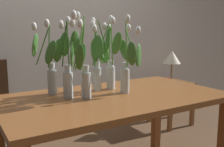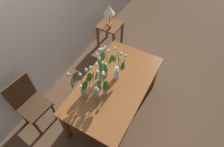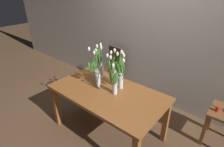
{
  "view_description": "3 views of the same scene",
  "coord_description": "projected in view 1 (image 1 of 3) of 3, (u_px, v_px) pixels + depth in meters",
  "views": [
    {
      "loc": [
        -0.97,
        -1.57,
        1.2
      ],
      "look_at": [
        -0.04,
        -0.04,
        0.91
      ],
      "focal_mm": 42.39,
      "sensor_mm": 36.0,
      "label": 1
    },
    {
      "loc": [
        -1.39,
        -0.73,
        2.93
      ],
      "look_at": [
        0.01,
        0.04,
        0.94
      ],
      "focal_mm": 30.42,
      "sensor_mm": 36.0,
      "label": 2
    },
    {
      "loc": [
        1.4,
        -1.58,
        2.1
      ],
      "look_at": [
        0.03,
        0.06,
        1.0
      ],
      "focal_mm": 28.83,
      "sensor_mm": 36.0,
      "label": 3
    }
  ],
  "objects": [
    {
      "name": "tulip_vase_0",
      "position": [
        66.0,
        70.0,
        1.83
      ],
      "size": [
        0.13,
        0.16,
        0.56
      ],
      "color": "silver",
      "rests_on": "dining_table"
    },
    {
      "name": "room_wall_rear",
      "position": [
        53.0,
        17.0,
        2.89
      ],
      "size": [
        9.0,
        0.1,
        2.7
      ],
      "primitive_type": "cube",
      "color": "beige",
      "rests_on": "ground"
    },
    {
      "name": "table_lamp",
      "position": [
        172.0,
        58.0,
        3.33
      ],
      "size": [
        0.22,
        0.22,
        0.4
      ],
      "color": "olive",
      "rests_on": "side_table"
    },
    {
      "name": "tulip_vase_1",
      "position": [
        82.0,
        65.0,
        1.77
      ],
      "size": [
        0.15,
        0.24,
        0.59
      ],
      "color": "silver",
      "rests_on": "dining_table"
    },
    {
      "name": "pillar_candle",
      "position": [
        167.0,
        81.0,
        3.24
      ],
      "size": [
        0.06,
        0.06,
        0.07
      ],
      "primitive_type": "cylinder",
      "color": "#B72D23",
      "rests_on": "side_table"
    },
    {
      "name": "side_table",
      "position": [
        171.0,
        91.0,
        3.38
      ],
      "size": [
        0.44,
        0.44,
        0.55
      ],
      "color": "brown",
      "rests_on": "ground"
    },
    {
      "name": "tulip_vase_4",
      "position": [
        108.0,
        61.0,
        2.06
      ],
      "size": [
        0.21,
        0.21,
        0.56
      ],
      "color": "silver",
      "rests_on": "dining_table"
    },
    {
      "name": "tulip_vase_5",
      "position": [
        128.0,
        66.0,
        1.95
      ],
      "size": [
        0.16,
        0.24,
        0.57
      ],
      "color": "silver",
      "rests_on": "dining_table"
    },
    {
      "name": "tulip_vase_2",
      "position": [
        98.0,
        63.0,
        2.0
      ],
      "size": [
        0.22,
        0.2,
        0.58
      ],
      "color": "silver",
      "rests_on": "dining_table"
    },
    {
      "name": "dining_table",
      "position": [
        114.0,
        108.0,
        1.92
      ],
      "size": [
        1.6,
        0.9,
        0.74
      ],
      "color": "brown",
      "rests_on": "ground"
    },
    {
      "name": "tulip_vase_3",
      "position": [
        49.0,
        69.0,
        1.9
      ],
      "size": [
        0.18,
        0.22,
        0.54
      ],
      "color": "silver",
      "rests_on": "dining_table"
    }
  ]
}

